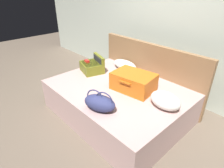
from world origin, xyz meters
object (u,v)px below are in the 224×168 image
hard_case_medium (92,66)px  duffel_bag (100,103)px  bed (117,101)px  hard_case_large (133,82)px  pillow_near_headboard (125,65)px  pillow_center_head (165,100)px

hard_case_medium → duffel_bag: 1.19m
bed → duffel_bag: (0.26, -0.57, 0.35)m
hard_case_large → pillow_near_headboard: size_ratio=1.32×
bed → hard_case_large: bearing=32.8°
pillow_center_head → hard_case_large: bearing=174.9°
pillow_near_headboard → hard_case_medium: bearing=-121.3°
duffel_bag → hard_case_large: bearing=95.1°
pillow_near_headboard → pillow_center_head: (1.20, -0.51, 0.02)m
bed → pillow_center_head: 0.86m
pillow_center_head → pillow_near_headboard: bearing=156.9°
hard_case_medium → duffel_bag: size_ratio=1.00×
hard_case_medium → pillow_center_head: 1.52m
hard_case_medium → pillow_center_head: (1.52, 0.00, -0.00)m
hard_case_large → duffel_bag: 0.70m
pillow_near_headboard → bed: bearing=-54.7°
hard_case_medium → hard_case_large: bearing=20.0°
hard_case_large → duffel_bag: duffel_bag is taller
hard_case_medium → bed: bearing=10.7°
bed → duffel_bag: 0.72m
duffel_bag → hard_case_medium: bearing=147.1°
bed → hard_case_large: size_ratio=3.13×
bed → duffel_bag: bearing=-65.0°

